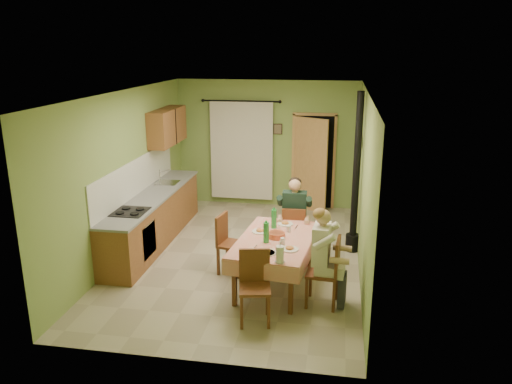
% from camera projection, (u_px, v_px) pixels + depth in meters
% --- Properties ---
extents(floor, '(4.00, 6.00, 0.01)m').
position_uv_depth(floor, '(241.00, 257.00, 8.63)').
color(floor, tan).
rests_on(floor, ground).
extents(room_shell, '(4.04, 6.04, 2.82)m').
position_uv_depth(room_shell, '(240.00, 154.00, 8.11)').
color(room_shell, '#84A253').
rests_on(room_shell, ground).
extents(kitchen_run, '(0.64, 3.64, 1.56)m').
position_uv_depth(kitchen_run, '(154.00, 217.00, 9.14)').
color(kitchen_run, brown).
rests_on(kitchen_run, ground).
extents(upper_cabinets, '(0.35, 1.40, 0.70)m').
position_uv_depth(upper_cabinets, '(167.00, 126.00, 9.97)').
color(upper_cabinets, brown).
rests_on(upper_cabinets, room_shell).
extents(curtain, '(1.70, 0.07, 2.22)m').
position_uv_depth(curtain, '(242.00, 150.00, 11.10)').
color(curtain, black).
rests_on(curtain, ground).
extents(doorway, '(0.96, 0.46, 2.15)m').
position_uv_depth(doorway, '(312.00, 162.00, 10.88)').
color(doorway, black).
rests_on(doorway, ground).
extents(dining_table, '(1.26, 1.90, 0.76)m').
position_uv_depth(dining_table, '(275.00, 262.00, 7.50)').
color(dining_table, tan).
rests_on(dining_table, ground).
extents(tableware, '(0.77, 1.63, 0.33)m').
position_uv_depth(tableware, '(275.00, 237.00, 7.27)').
color(tableware, white).
rests_on(tableware, dining_table).
extents(chair_far, '(0.40, 0.40, 0.94)m').
position_uv_depth(chair_far, '(294.00, 243.00, 8.47)').
color(chair_far, brown).
rests_on(chair_far, ground).
extents(chair_near, '(0.48, 0.48, 0.96)m').
position_uv_depth(chair_near, '(255.00, 301.00, 6.54)').
color(chair_near, brown).
rests_on(chair_near, ground).
extents(chair_right, '(0.47, 0.47, 0.99)m').
position_uv_depth(chair_right, '(323.00, 285.00, 6.97)').
color(chair_right, brown).
rests_on(chair_right, ground).
extents(chair_left, '(0.48, 0.48, 0.96)m').
position_uv_depth(chair_left, '(232.00, 255.00, 7.96)').
color(chair_left, brown).
rests_on(chair_left, ground).
extents(man_far, '(0.59, 0.47, 1.39)m').
position_uv_depth(man_far, '(294.00, 210.00, 8.31)').
color(man_far, '#192D23').
rests_on(man_far, chair_far).
extents(man_right, '(0.49, 0.60, 1.39)m').
position_uv_depth(man_right, '(324.00, 246.00, 6.81)').
color(man_right, silver).
rests_on(man_right, chair_right).
extents(stove_flue, '(0.24, 0.24, 2.80)m').
position_uv_depth(stove_flue, '(355.00, 195.00, 8.60)').
color(stove_flue, black).
rests_on(stove_flue, ground).
extents(picture_back, '(0.19, 0.03, 0.23)m').
position_uv_depth(picture_back, '(278.00, 129.00, 10.90)').
color(picture_back, black).
rests_on(picture_back, room_shell).
extents(picture_right, '(0.03, 0.31, 0.21)m').
position_uv_depth(picture_right, '(361.00, 142.00, 8.92)').
color(picture_right, brown).
rests_on(picture_right, room_shell).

